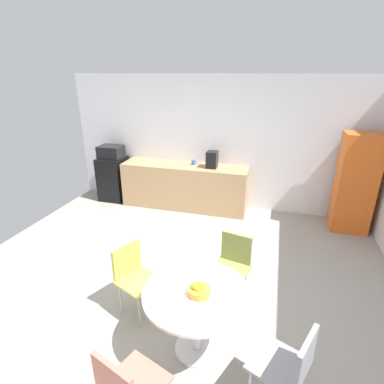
# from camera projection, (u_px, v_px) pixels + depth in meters

# --- Properties ---
(ground_plane) EXTENTS (6.00, 6.00, 0.00)m
(ground_plane) POSITION_uv_depth(u_px,v_px,m) (164.00, 294.00, 3.84)
(ground_plane) COLOR #9E998E
(wall_back) EXTENTS (6.00, 0.10, 2.60)m
(wall_back) POSITION_uv_depth(u_px,v_px,m) (215.00, 143.00, 6.04)
(wall_back) COLOR silver
(wall_back) RESTS_ON ground_plane
(counter_block) EXTENTS (2.53, 0.60, 0.90)m
(counter_block) POSITION_uv_depth(u_px,v_px,m) (184.00, 186.00, 6.18)
(counter_block) COLOR tan
(counter_block) RESTS_ON ground_plane
(mini_fridge) EXTENTS (0.54, 0.54, 0.93)m
(mini_fridge) POSITION_uv_depth(u_px,v_px,m) (114.00, 179.00, 6.58)
(mini_fridge) COLOR black
(mini_fridge) RESTS_ON ground_plane
(microwave) EXTENTS (0.48, 0.38, 0.26)m
(microwave) POSITION_uv_depth(u_px,v_px,m) (111.00, 152.00, 6.36)
(microwave) COLOR black
(microwave) RESTS_ON mini_fridge
(locker_cabinet) EXTENTS (0.60, 0.50, 1.72)m
(locker_cabinet) POSITION_uv_depth(u_px,v_px,m) (355.00, 183.00, 5.16)
(locker_cabinet) COLOR orange
(locker_cabinet) RESTS_ON ground_plane
(round_table) EXTENTS (1.02, 1.02, 0.72)m
(round_table) POSITION_uv_depth(u_px,v_px,m) (197.00, 304.00, 2.87)
(round_table) COLOR silver
(round_table) RESTS_ON ground_plane
(chair_yellow) EXTENTS (0.55, 0.55, 0.83)m
(chair_yellow) POSITION_uv_depth(u_px,v_px,m) (133.00, 271.00, 3.43)
(chair_yellow) COLOR silver
(chair_yellow) RESTS_ON ground_plane
(chair_gray) EXTENTS (0.55, 0.55, 0.83)m
(chair_gray) POSITION_uv_depth(u_px,v_px,m) (291.00, 363.00, 2.35)
(chair_gray) COLOR silver
(chair_gray) RESTS_ON ground_plane
(chair_olive) EXTENTS (0.50, 0.50, 0.83)m
(chair_olive) POSITION_uv_depth(u_px,v_px,m) (233.00, 260.00, 3.64)
(chair_olive) COLOR silver
(chair_olive) RESTS_ON ground_plane
(fruit_bowl) EXTENTS (0.21, 0.21, 0.13)m
(fruit_bowl) POSITION_uv_depth(u_px,v_px,m) (199.00, 290.00, 2.76)
(fruit_bowl) COLOR gold
(fruit_bowl) RESTS_ON round_table
(mug_white) EXTENTS (0.13, 0.08, 0.09)m
(mug_white) POSITION_uv_depth(u_px,v_px,m) (194.00, 162.00, 6.04)
(mug_white) COLOR #3F66BF
(mug_white) RESTS_ON counter_block
(coffee_maker) EXTENTS (0.20, 0.24, 0.32)m
(coffee_maker) POSITION_uv_depth(u_px,v_px,m) (212.00, 160.00, 5.81)
(coffee_maker) COLOR black
(coffee_maker) RESTS_ON counter_block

